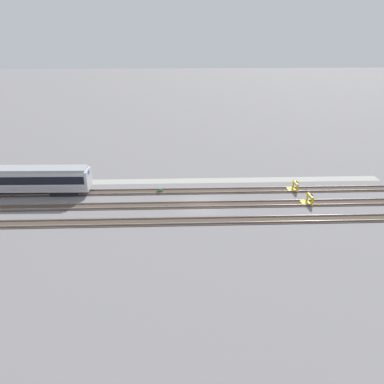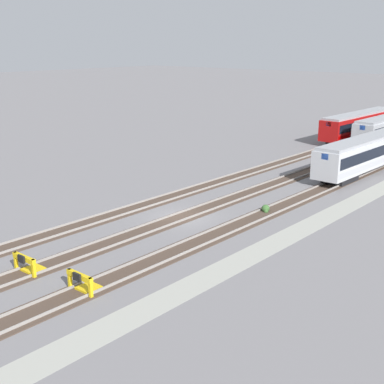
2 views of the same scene
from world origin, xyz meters
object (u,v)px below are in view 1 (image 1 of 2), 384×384
Objects in this scene: bumper_stop_nearest_track at (294,186)px; bumper_stop_near_inner_track at (308,200)px; weed_clump at (160,191)px; subway_car_front_row_leftmost at (22,180)px.

bumper_stop_near_inner_track is (-0.56, 4.46, 0.00)m from bumper_stop_nearest_track.
subway_car_front_row_leftmost is at bearing -1.12° from weed_clump.
weed_clump is at bearing -12.28° from bumper_stop_near_inner_track.
subway_car_front_row_leftmost is 19.62× the size of weed_clump.
bumper_stop_nearest_track is at bearing 179.92° from subway_car_front_row_leftmost.
bumper_stop_near_inner_track is at bearing 167.72° from weed_clump.
bumper_stop_nearest_track is at bearing -82.83° from bumper_stop_near_inner_track.
bumper_stop_nearest_track is 2.17× the size of weed_clump.
subway_car_front_row_leftmost is at bearing -0.08° from bumper_stop_nearest_track.
bumper_stop_nearest_track and bumper_stop_near_inner_track have the same top height.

